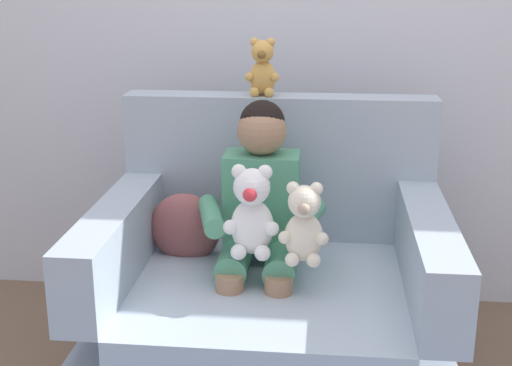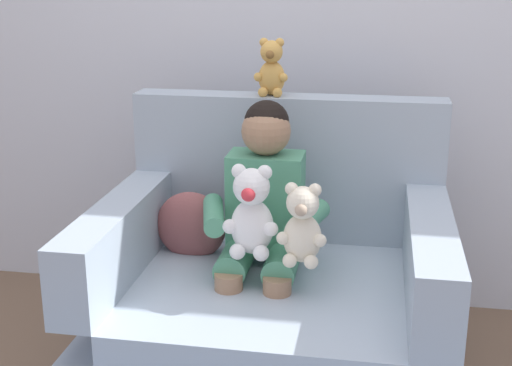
% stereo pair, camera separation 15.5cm
% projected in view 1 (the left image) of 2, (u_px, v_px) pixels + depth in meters
% --- Properties ---
extents(armchair, '(1.17, 0.97, 0.97)m').
position_uv_depth(armchair, '(271.00, 300.00, 2.49)').
color(armchair, '#9EADBC').
rests_on(armchair, ground).
extents(seated_child, '(0.45, 0.39, 0.82)m').
position_uv_depth(seated_child, '(260.00, 210.00, 2.43)').
color(seated_child, '#4C9370').
rests_on(seated_child, armchair).
extents(plush_cream, '(0.16, 0.13, 0.27)m').
position_uv_depth(plush_cream, '(304.00, 225.00, 2.23)').
color(plush_cream, silver).
rests_on(plush_cream, armchair).
extents(plush_white, '(0.18, 0.15, 0.31)m').
position_uv_depth(plush_white, '(252.00, 214.00, 2.28)').
color(plush_white, white).
rests_on(plush_white, armchair).
extents(plush_honey_on_backrest, '(0.13, 0.10, 0.21)m').
position_uv_depth(plush_honey_on_backrest, '(263.00, 69.00, 2.61)').
color(plush_honey_on_backrest, gold).
rests_on(plush_honey_on_backrest, armchair).
extents(throw_pillow, '(0.26, 0.12, 0.26)m').
position_uv_depth(throw_pillow, '(186.00, 228.00, 2.58)').
color(throw_pillow, '#8C4C4C').
rests_on(throw_pillow, armchair).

